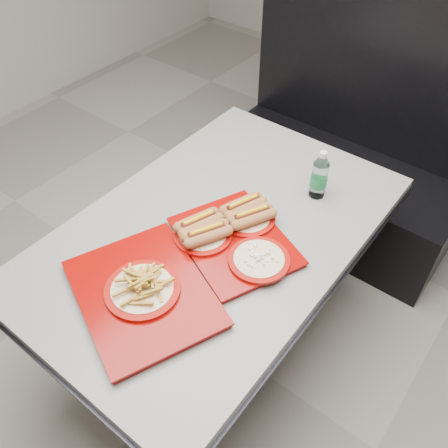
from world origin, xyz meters
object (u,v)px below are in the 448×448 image
Objects in this scene: diner_table at (216,259)px; water_bottle at (319,177)px; tray_near at (233,234)px; tray_far at (143,291)px; booth_bench at (343,160)px.

diner_table is 7.13× the size of water_bottle.
tray_near is 0.87× the size of tray_far.
tray_far is at bearing -89.64° from booth_bench.
tray_near is at bearing 78.38° from tray_far.
diner_table is at bearing 173.00° from tray_near.
tray_near is at bearing -85.67° from booth_bench.
tray_far reaches higher than diner_table.
water_bottle reaches higher than tray_far.
diner_table is 0.42m from tray_far.
tray_far is 0.78m from water_bottle.
tray_near is at bearing -7.00° from diner_table.
diner_table is 2.41× the size of tray_far.
booth_bench is 1.51m from tray_far.
booth_bench reaches higher than tray_near.
diner_table is 1.05× the size of booth_bench.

